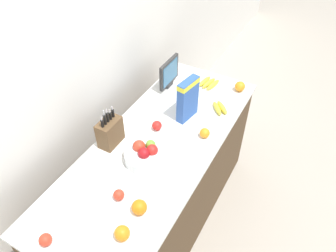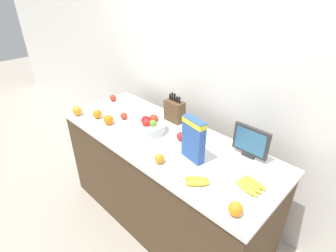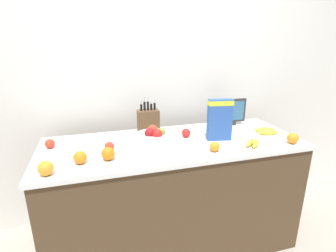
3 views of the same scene
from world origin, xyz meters
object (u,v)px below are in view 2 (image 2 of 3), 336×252
object	(u,v)px
orange_front_left	(97,114)
apple_middle	(181,136)
orange_back_center	(159,159)
apple_rightmost	(113,98)
apple_near_bananas	(124,116)
orange_mid_left	(77,111)
knife_block	(175,111)
orange_near_bowl	(109,120)
small_monitor	(251,142)
fruit_bowl	(149,126)
orange_front_center	(235,209)
banana_bunch_right	(197,181)
cereal_box	(193,138)
banana_bunch_left	(250,185)

from	to	relation	value
orange_front_left	apple_middle	bearing A→B (deg)	18.19
orange_back_center	apple_rightmost	bearing A→B (deg)	160.88
apple_near_bananas	orange_mid_left	distance (m)	0.45
knife_block	orange_near_bowl	size ratio (longest dim) A/B	3.49
apple_near_bananas	knife_block	bearing A→B (deg)	41.67
small_monitor	orange_front_left	bearing A→B (deg)	-161.29
orange_near_bowl	fruit_bowl	bearing A→B (deg)	26.10
orange_mid_left	orange_front_center	world-z (taller)	orange_mid_left
small_monitor	apple_near_bananas	world-z (taller)	small_monitor
banana_bunch_right	orange_front_left	distance (m)	1.20
apple_near_bananas	orange_near_bowl	xyz separation A→B (m)	(-0.02, -0.15, 0.01)
orange_front_center	apple_rightmost	bearing A→B (deg)	166.67
banana_bunch_right	orange_near_bowl	size ratio (longest dim) A/B	1.97
orange_back_center	orange_mid_left	xyz separation A→B (m)	(-1.06, -0.04, 0.01)
cereal_box	apple_rightmost	size ratio (longest dim) A/B	4.70
cereal_box	orange_front_left	distance (m)	1.03
apple_near_bananas	apple_middle	world-z (taller)	apple_middle
apple_near_bananas	small_monitor	bearing A→B (deg)	14.31
banana_bunch_left	orange_near_bowl	size ratio (longest dim) A/B	2.09
fruit_bowl	apple_middle	world-z (taller)	fruit_bowl
orange_near_bowl	apple_rightmost	bearing A→B (deg)	140.80
knife_block	apple_rightmost	bearing A→B (deg)	-169.27
cereal_box	apple_rightmost	bearing A→B (deg)	-178.67
fruit_bowl	banana_bunch_right	bearing A→B (deg)	-17.40
cereal_box	orange_front_center	xyz separation A→B (m)	(0.49, -0.22, -0.13)
apple_rightmost	orange_near_bowl	distance (m)	0.49
banana_bunch_right	apple_middle	size ratio (longest dim) A/B	2.46
knife_block	orange_near_bowl	world-z (taller)	knife_block
apple_near_bananas	orange_front_center	world-z (taller)	orange_front_center
banana_bunch_right	orange_mid_left	bearing A→B (deg)	-177.56
banana_bunch_right	apple_near_bananas	size ratio (longest dim) A/B	2.63
apple_rightmost	knife_block	bearing A→B (deg)	10.73
knife_block	fruit_bowl	world-z (taller)	knife_block
knife_block	apple_rightmost	distance (m)	0.76
orange_back_center	orange_front_left	xyz separation A→B (m)	(-0.88, 0.06, 0.01)
banana_bunch_right	orange_front_center	bearing A→B (deg)	-8.73
orange_back_center	orange_front_left	world-z (taller)	orange_front_left
apple_near_bananas	orange_front_center	size ratio (longest dim) A/B	0.79
apple_rightmost	orange_front_left	distance (m)	0.38
banana_bunch_left	orange_front_center	world-z (taller)	orange_front_center
cereal_box	apple_middle	size ratio (longest dim) A/B	4.57
knife_block	apple_near_bananas	size ratio (longest dim) A/B	4.66
knife_block	apple_near_bananas	world-z (taller)	knife_block
apple_rightmost	apple_near_bananas	size ratio (longest dim) A/B	1.04
cereal_box	banana_bunch_right	size ratio (longest dim) A/B	1.86
banana_bunch_left	orange_back_center	bearing A→B (deg)	-159.01
apple_rightmost	orange_mid_left	distance (m)	0.42
apple_near_bananas	cereal_box	bearing A→B (deg)	-1.25
knife_block	apple_middle	size ratio (longest dim) A/B	4.35
knife_block	fruit_bowl	distance (m)	0.29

